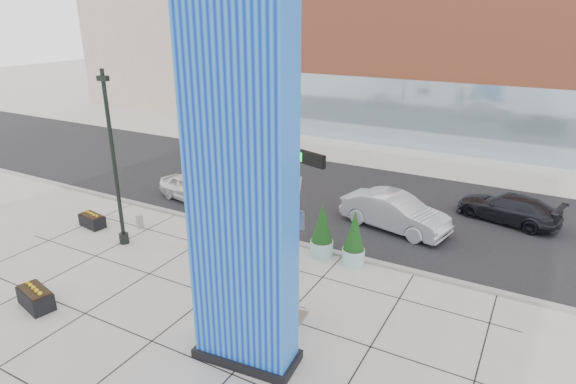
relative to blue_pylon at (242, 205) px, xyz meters
The scene contains 19 objects.
ground 7.05m from the blue_pylon, 141.23° to the left, with size 160.00×160.00×0.00m, color #9E9991.
street_asphalt 14.62m from the blue_pylon, 106.84° to the left, with size 80.00×12.00×0.02m, color black.
curb_edge 9.53m from the blue_pylon, 119.01° to the left, with size 80.00×0.30×0.12m, color gray.
tower_podium 30.37m from the blue_pylon, 95.67° to the left, with size 34.00×10.00×11.00m, color #A74D30.
tower_glass_front 25.70m from the blue_pylon, 96.73° to the left, with size 34.00×0.60×5.00m, color #8CA5B2.
blue_pylon is the anchor object (origin of this frame).
lamp_post 9.76m from the blue_pylon, 157.49° to the left, with size 0.49×0.41×7.48m.
public_art_sculpture 4.15m from the blue_pylon, 102.31° to the left, with size 2.35×1.32×5.15m.
concrete_bollard 11.71m from the blue_pylon, 151.17° to the left, with size 0.33×0.33×0.65m, color gray.
overhead_street_sign 7.29m from the blue_pylon, 103.90° to the left, with size 2.04×0.81×4.43m.
round_planter_east 7.80m from the blue_pylon, 84.97° to the left, with size 0.91×0.91×2.29m.
round_planter_mid 7.80m from the blue_pylon, 96.70° to the left, with size 0.95×0.95×2.38m.
round_planter_west 6.62m from the blue_pylon, 113.69° to the left, with size 0.94×0.94×2.34m.
box_planter_north 13.05m from the blue_pylon, 159.88° to the left, with size 1.40×0.85×0.72m.
box_planter_south 9.08m from the blue_pylon, behind, with size 1.59×1.05×0.81m.
car_white_west 13.80m from the blue_pylon, 136.21° to the left, with size 1.64×4.08×1.39m, color white.
car_silver_mid 11.59m from the blue_pylon, 84.51° to the left, with size 1.76×5.06×1.67m, color #B7B9BF.
car_dark_east 15.89m from the blue_pylon, 68.74° to the left, with size 1.92×4.73×1.37m, color black.
traffic_signal 24.37m from the blue_pylon, 131.30° to the left, with size 0.15×0.18×4.10m.
Camera 1 is at (10.59, -12.71, 9.50)m, focal length 30.00 mm.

